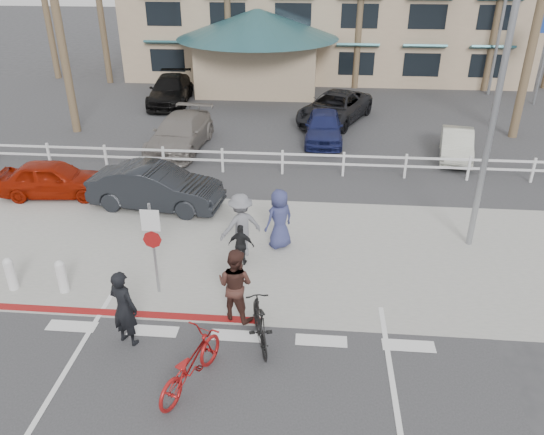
# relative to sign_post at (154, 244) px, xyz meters

# --- Properties ---
(ground) EXTENTS (140.00, 140.00, 0.00)m
(ground) POSITION_rel_sign_post_xyz_m (2.30, -2.20, -1.45)
(ground) COLOR #333335
(bike_path) EXTENTS (12.00, 16.00, 0.01)m
(bike_path) POSITION_rel_sign_post_xyz_m (2.30, -4.20, -1.45)
(bike_path) COLOR #333335
(bike_path) RESTS_ON ground
(sidewalk_plaza) EXTENTS (22.00, 7.00, 0.01)m
(sidewalk_plaza) POSITION_rel_sign_post_xyz_m (2.30, 2.30, -1.44)
(sidewalk_plaza) COLOR gray
(sidewalk_plaza) RESTS_ON ground
(cross_street) EXTENTS (40.00, 5.00, 0.01)m
(cross_street) POSITION_rel_sign_post_xyz_m (2.30, 6.30, -1.45)
(cross_street) COLOR #333335
(cross_street) RESTS_ON ground
(parking_lot) EXTENTS (50.00, 16.00, 0.01)m
(parking_lot) POSITION_rel_sign_post_xyz_m (2.30, 15.80, -1.45)
(parking_lot) COLOR #333335
(parking_lot) RESTS_ON ground
(curb_red) EXTENTS (7.00, 0.25, 0.02)m
(curb_red) POSITION_rel_sign_post_xyz_m (-0.70, -1.00, -1.44)
(curb_red) COLOR maroon
(curb_red) RESTS_ON ground
(rail_fence) EXTENTS (29.40, 0.16, 1.00)m
(rail_fence) POSITION_rel_sign_post_xyz_m (2.80, 8.30, -0.95)
(rail_fence) COLOR silver
(rail_fence) RESTS_ON ground
(sign_post) EXTENTS (0.50, 0.10, 2.90)m
(sign_post) POSITION_rel_sign_post_xyz_m (0.00, 0.00, 0.00)
(sign_post) COLOR gray
(sign_post) RESTS_ON ground
(bollard_0) EXTENTS (0.26, 0.26, 0.95)m
(bollard_0) POSITION_rel_sign_post_xyz_m (-2.50, -0.20, -0.97)
(bollard_0) COLOR silver
(bollard_0) RESTS_ON ground
(bollard_1) EXTENTS (0.26, 0.26, 0.95)m
(bollard_1) POSITION_rel_sign_post_xyz_m (-3.90, -0.20, -0.97)
(bollard_1) COLOR silver
(bollard_1) RESTS_ON ground
(streetlight_0) EXTENTS (0.60, 2.00, 9.00)m
(streetlight_0) POSITION_rel_sign_post_xyz_m (8.80, 3.30, 3.05)
(streetlight_0) COLOR gray
(streetlight_0) RESTS_ON ground
(streetlight_1) EXTENTS (0.60, 2.00, 9.50)m
(streetlight_1) POSITION_rel_sign_post_xyz_m (14.30, 21.80, 3.30)
(streetlight_1) COLOR gray
(streetlight_1) RESTS_ON ground
(palm_10) EXTENTS (4.00, 4.00, 12.00)m
(palm_10) POSITION_rel_sign_post_xyz_m (-7.70, 12.80, 4.55)
(palm_10) COLOR #173D18
(palm_10) RESTS_ON ground
(bike_red) EXTENTS (1.47, 2.27, 1.13)m
(bike_red) POSITION_rel_sign_post_xyz_m (1.60, -3.20, -0.89)
(bike_red) COLOR maroon
(bike_red) RESTS_ON ground
(rider_red) EXTENTS (0.82, 0.70, 1.92)m
(rider_red) POSITION_rel_sign_post_xyz_m (-0.15, -1.99, -0.49)
(rider_red) COLOR black
(rider_red) RESTS_ON ground
(bike_black) EXTENTS (0.99, 1.92, 1.11)m
(bike_black) POSITION_rel_sign_post_xyz_m (2.89, -1.75, -0.90)
(bike_black) COLOR black
(bike_black) RESTS_ON ground
(rider_black) EXTENTS (1.13, 1.01, 1.91)m
(rider_black) POSITION_rel_sign_post_xyz_m (2.20, -0.86, -0.50)
(rider_black) COLOR #3F231D
(rider_black) RESTS_ON ground
(pedestrian_a) EXTENTS (1.46, 1.29, 1.96)m
(pedestrian_a) POSITION_rel_sign_post_xyz_m (1.93, 2.06, -0.47)
(pedestrian_a) COLOR slate
(pedestrian_a) RESTS_ON ground
(pedestrian_child) EXTENTS (0.77, 0.37, 1.26)m
(pedestrian_child) POSITION_rel_sign_post_xyz_m (2.00, 1.54, -0.82)
(pedestrian_child) COLOR black
(pedestrian_child) RESTS_ON ground
(pedestrian_b) EXTENTS (1.08, 1.04, 1.87)m
(pedestrian_b) POSITION_rel_sign_post_xyz_m (3.00, 2.64, -0.51)
(pedestrian_b) COLOR navy
(pedestrian_b) RESTS_ON ground
(car_white_sedan) EXTENTS (4.73, 2.14, 1.50)m
(car_white_sedan) POSITION_rel_sign_post_xyz_m (-1.43, 4.97, -0.70)
(car_white_sedan) COLOR black
(car_white_sedan) RESTS_ON ground
(car_red_compact) EXTENTS (4.01, 1.90, 1.32)m
(car_red_compact) POSITION_rel_sign_post_xyz_m (-5.40, 5.59, -0.79)
(car_red_compact) COLOR maroon
(car_red_compact) RESTS_ON ground
(lot_car_1) EXTENTS (2.45, 5.25, 1.48)m
(lot_car_1) POSITION_rel_sign_post_xyz_m (-2.01, 10.76, -0.71)
(lot_car_1) COLOR slate
(lot_car_1) RESTS_ON ground
(lot_car_2) EXTENTS (1.73, 4.22, 1.43)m
(lot_car_2) POSITION_rel_sign_post_xyz_m (4.33, 12.39, -0.73)
(lot_car_2) COLOR #161C4C
(lot_car_2) RESTS_ON ground
(lot_car_3) EXTENTS (1.94, 3.83, 1.20)m
(lot_car_3) POSITION_rel_sign_post_xyz_m (9.96, 10.74, -0.85)
(lot_car_3) COLOR beige
(lot_car_3) RESTS_ON ground
(lot_car_4) EXTENTS (2.62, 5.41, 1.52)m
(lot_car_4) POSITION_rel_sign_post_xyz_m (-4.37, 18.14, -0.69)
(lot_car_4) COLOR black
(lot_car_4) RESTS_ON ground
(lot_car_5) EXTENTS (4.38, 5.92, 1.49)m
(lot_car_5) POSITION_rel_sign_post_xyz_m (4.87, 15.42, -0.70)
(lot_car_5) COLOR black
(lot_car_5) RESTS_ON ground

